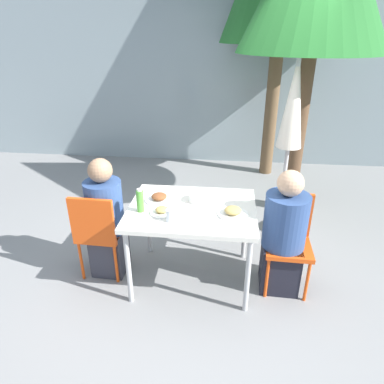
% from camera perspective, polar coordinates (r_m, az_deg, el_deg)
% --- Properties ---
extents(ground_plane, '(24.00, 24.00, 0.00)m').
position_cam_1_polar(ground_plane, '(3.42, 0.00, -13.93)').
color(ground_plane, gray).
extents(building_facade, '(10.00, 0.20, 3.00)m').
position_cam_1_polar(building_facade, '(6.08, 3.71, 19.07)').
color(building_facade, '#89999E').
rests_on(building_facade, ground).
extents(dining_table, '(1.11, 0.88, 0.76)m').
position_cam_1_polar(dining_table, '(3.02, 0.00, -3.72)').
color(dining_table, silver).
rests_on(dining_table, ground).
extents(chair_left, '(0.41, 0.41, 0.87)m').
position_cam_1_polar(chair_left, '(3.27, -15.33, -6.00)').
color(chair_left, '#E54C14').
rests_on(chair_left, ground).
extents(person_left, '(0.34, 0.34, 1.17)m').
position_cam_1_polar(person_left, '(3.29, -14.08, -4.75)').
color(person_left, '#383842').
rests_on(person_left, ground).
extents(chair_right, '(0.41, 0.41, 0.87)m').
position_cam_1_polar(chair_right, '(3.20, 15.71, -6.81)').
color(chair_right, '#E54C14').
rests_on(chair_right, ground).
extents(person_right, '(0.37, 0.37, 1.15)m').
position_cam_1_polar(person_right, '(3.11, 15.00, -7.16)').
color(person_right, black).
rests_on(person_right, ground).
extents(closed_umbrella, '(0.36, 0.36, 2.00)m').
position_cam_1_polar(closed_umbrella, '(3.78, 16.34, 12.27)').
color(closed_umbrella, '#333333').
rests_on(closed_umbrella, ground).
extents(plate_0, '(0.25, 0.25, 0.07)m').
position_cam_1_polar(plate_0, '(3.11, -5.49, -0.99)').
color(plate_0, white).
rests_on(plate_0, dining_table).
extents(plate_1, '(0.26, 0.26, 0.07)m').
position_cam_1_polar(plate_1, '(2.88, 6.83, -3.33)').
color(plate_1, white).
rests_on(plate_1, dining_table).
extents(plate_2, '(0.20, 0.20, 0.06)m').
position_cam_1_polar(plate_2, '(2.90, -5.00, -3.19)').
color(plate_2, white).
rests_on(plate_2, dining_table).
extents(bottle, '(0.06, 0.06, 0.21)m').
position_cam_1_polar(bottle, '(2.92, -8.65, -1.43)').
color(bottle, '#51A338').
rests_on(bottle, dining_table).
extents(drinking_cup, '(0.06, 0.06, 0.10)m').
position_cam_1_polar(drinking_cup, '(2.76, -3.69, -3.95)').
color(drinking_cup, silver).
rests_on(drinking_cup, dining_table).
extents(salad_bowl, '(0.18, 0.18, 0.06)m').
position_cam_1_polar(salad_bowl, '(3.09, 1.13, -0.94)').
color(salad_bowl, white).
rests_on(salad_bowl, dining_table).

